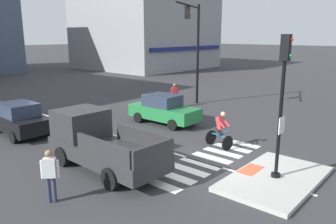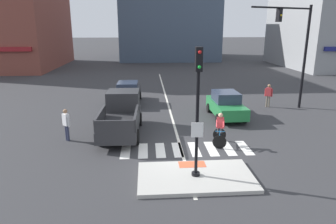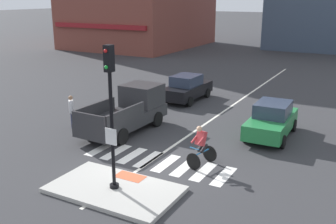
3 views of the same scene
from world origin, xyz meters
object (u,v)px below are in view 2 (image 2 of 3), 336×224
(car_black_westbound_far, at_px, (128,93))
(cyclist, at_px, (220,128))
(signal_pole, at_px, (198,102))
(traffic_light_mast, at_px, (297,43))
(pedestrian_waiting_far_side, at_px, (269,94))
(pickup_truck_charcoal_westbound_near, at_px, (122,115))
(car_green_eastbound_mid, at_px, (226,105))
(pedestrian_at_curb_left, at_px, (66,122))

(car_black_westbound_far, bearing_deg, cyclist, -60.82)
(signal_pole, bearing_deg, car_black_westbound_far, 104.79)
(traffic_light_mast, bearing_deg, car_black_westbound_far, 167.73)
(traffic_light_mast, bearing_deg, cyclist, -136.01)
(traffic_light_mast, bearing_deg, pedestrian_waiting_far_side, 154.08)
(traffic_light_mast, height_order, cyclist, traffic_light_mast)
(pickup_truck_charcoal_westbound_near, bearing_deg, traffic_light_mast, 19.21)
(signal_pole, height_order, car_green_eastbound_mid, signal_pole)
(pedestrian_waiting_far_side, bearing_deg, pickup_truck_charcoal_westbound_near, -155.31)
(car_black_westbound_far, height_order, car_green_eastbound_mid, same)
(traffic_light_mast, relative_size, pickup_truck_charcoal_westbound_near, 1.36)
(car_black_westbound_far, distance_m, pedestrian_at_curb_left, 8.14)
(car_green_eastbound_mid, height_order, cyclist, cyclist)
(cyclist, bearing_deg, pickup_truck_charcoal_westbound_near, 154.65)
(car_green_eastbound_mid, relative_size, pedestrian_waiting_far_side, 2.48)
(car_green_eastbound_mid, xyz_separation_m, pedestrian_waiting_far_side, (3.68, 2.27, 0.17))
(traffic_light_mast, distance_m, car_black_westbound_far, 12.34)
(pedestrian_at_curb_left, bearing_deg, car_green_eastbound_mid, 21.33)
(signal_pole, height_order, car_black_westbound_far, signal_pole)
(pickup_truck_charcoal_westbound_near, bearing_deg, signal_pole, -60.57)
(traffic_light_mast, bearing_deg, pedestrian_at_curb_left, -159.89)
(cyclist, xyz_separation_m, pedestrian_waiting_far_side, (5.20, 6.98, 0.11))
(pedestrian_waiting_far_side, bearing_deg, car_green_eastbound_mid, -148.31)
(pickup_truck_charcoal_westbound_near, height_order, pedestrian_at_curb_left, pickup_truck_charcoal_westbound_near)
(car_green_eastbound_mid, bearing_deg, pedestrian_waiting_far_side, 31.69)
(pickup_truck_charcoal_westbound_near, relative_size, cyclist, 3.07)
(car_black_westbound_far, relative_size, pedestrian_waiting_far_side, 2.48)
(car_black_westbound_far, height_order, cyclist, cyclist)
(signal_pole, xyz_separation_m, pickup_truck_charcoal_westbound_near, (-3.20, 5.68, -2.08))
(traffic_light_mast, xyz_separation_m, pickup_truck_charcoal_westbound_near, (-11.47, -4.00, -3.59))
(car_black_westbound_far, relative_size, pickup_truck_charcoal_westbound_near, 0.80)
(pedestrian_at_curb_left, bearing_deg, car_black_westbound_far, 70.76)
(signal_pole, xyz_separation_m, cyclist, (1.71, 3.35, -2.18))
(cyclist, bearing_deg, car_black_westbound_far, 119.18)
(traffic_light_mast, bearing_deg, pickup_truck_charcoal_westbound_near, -160.79)
(signal_pole, distance_m, pedestrian_waiting_far_side, 12.61)
(pedestrian_at_curb_left, bearing_deg, pickup_truck_charcoal_westbound_near, 23.79)
(traffic_light_mast, relative_size, cyclist, 4.17)
(signal_pole, relative_size, pickup_truck_charcoal_westbound_near, 0.94)
(car_green_eastbound_mid, height_order, pedestrian_waiting_far_side, pedestrian_waiting_far_side)
(pedestrian_at_curb_left, bearing_deg, cyclist, -8.54)
(car_black_westbound_far, relative_size, pedestrian_at_curb_left, 2.48)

